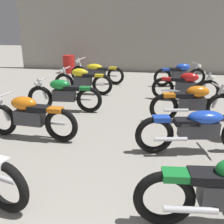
# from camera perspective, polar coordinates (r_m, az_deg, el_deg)

# --- Properties ---
(back_wall) EXTENTS (13.15, 0.24, 3.60)m
(back_wall) POSITION_cam_1_polar(r_m,az_deg,el_deg) (12.58, 7.73, 17.33)
(back_wall) COLOR #9E998E
(back_wall) RESTS_ON ground
(motorcycle_left_row_2) EXTENTS (1.97, 0.48, 0.88)m
(motorcycle_left_row_2) POSITION_cam_1_polar(r_m,az_deg,el_deg) (5.05, -18.50, -0.92)
(motorcycle_left_row_2) COLOR black
(motorcycle_left_row_2) RESTS_ON ground
(motorcycle_left_row_3) EXTENTS (1.97, 0.51, 0.88)m
(motorcycle_left_row_3) POSITION_cam_1_polar(r_m,az_deg,el_deg) (6.49, -11.03, 3.99)
(motorcycle_left_row_3) COLOR black
(motorcycle_left_row_3) RESTS_ON ground
(motorcycle_left_row_4) EXTENTS (1.97, 0.48, 0.88)m
(motorcycle_left_row_4) POSITION_cam_1_polar(r_m,az_deg,el_deg) (8.20, -6.80, 7.25)
(motorcycle_left_row_4) COLOR black
(motorcycle_left_row_4) RESTS_ON ground
(motorcycle_left_row_5) EXTENTS (2.17, 0.68, 0.97)m
(motorcycle_left_row_5) POSITION_cam_1_polar(r_m,az_deg,el_deg) (9.81, -3.56, 9.18)
(motorcycle_left_row_5) COLOR black
(motorcycle_left_row_5) RESTS_ON ground
(motorcycle_right_row_2) EXTENTS (2.14, 0.80, 0.97)m
(motorcycle_right_row_2) POSITION_cam_1_polar(r_m,az_deg,el_deg) (4.49, 19.43, -3.57)
(motorcycle_right_row_2) COLOR black
(motorcycle_right_row_2) RESTS_ON ground
(motorcycle_right_row_3) EXTENTS (1.95, 0.66, 0.88)m
(motorcycle_right_row_3) POSITION_cam_1_polar(r_m,az_deg,el_deg) (5.98, 18.11, 2.12)
(motorcycle_right_row_3) COLOR black
(motorcycle_right_row_3) RESTS_ON ground
(motorcycle_right_row_4) EXTENTS (1.97, 0.48, 0.88)m
(motorcycle_right_row_4) POSITION_cam_1_polar(r_m,az_deg,el_deg) (7.69, 16.56, 5.84)
(motorcycle_right_row_4) COLOR black
(motorcycle_right_row_4) RESTS_ON ground
(motorcycle_right_row_5) EXTENTS (1.93, 0.70, 0.88)m
(motorcycle_right_row_5) POSITION_cam_1_polar(r_m,az_deg,el_deg) (9.64, 15.43, 8.43)
(motorcycle_right_row_5) COLOR black
(motorcycle_right_row_5) RESTS_ON ground
(oil_drum) EXTENTS (0.59, 0.59, 0.85)m
(oil_drum) POSITION_cam_1_polar(r_m,az_deg,el_deg) (12.36, -9.90, 10.80)
(oil_drum) COLOR red
(oil_drum) RESTS_ON ground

